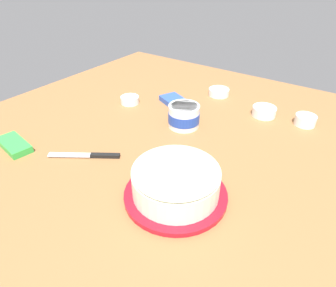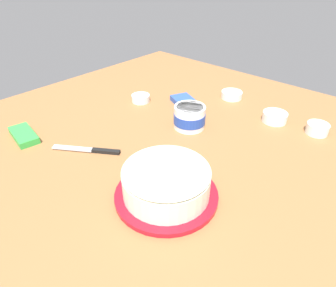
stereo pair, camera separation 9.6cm
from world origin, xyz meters
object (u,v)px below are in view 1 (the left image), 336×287
at_px(sprinkle_bowl_yellow, 130,100).
at_px(sprinkle_bowl_rainbow, 264,111).
at_px(candy_box_upper, 176,102).
at_px(frosted_cake, 176,182).
at_px(sprinkle_bowl_pink, 220,92).
at_px(candy_box_lower, 14,145).
at_px(frosting_tub, 184,116).
at_px(spreading_knife, 91,155).
at_px(sprinkle_bowl_orange, 305,120).

distance_m(sprinkle_bowl_yellow, sprinkle_bowl_rainbow, 0.57).
distance_m(sprinkle_bowl_rainbow, candy_box_upper, 0.37).
distance_m(frosted_cake, candy_box_upper, 0.58).
bearing_deg(sprinkle_bowl_pink, candy_box_lower, 64.81).
bearing_deg(frosted_cake, frosting_tub, -60.70).
distance_m(sprinkle_bowl_rainbow, sprinkle_bowl_pink, 0.25).
height_order(spreading_knife, candy_box_upper, candy_box_upper).
height_order(spreading_knife, sprinkle_bowl_orange, sprinkle_bowl_orange).
distance_m(spreading_knife, sprinkle_bowl_orange, 0.81).
relative_size(spreading_knife, candy_box_upper, 1.36).
relative_size(sprinkle_bowl_pink, candy_box_lower, 0.63).
relative_size(frosted_cake, sprinkle_bowl_rainbow, 2.99).
height_order(sprinkle_bowl_yellow, candy_box_lower, sprinkle_bowl_yellow).
bearing_deg(sprinkle_bowl_orange, spreading_knife, 50.35).
xyz_separation_m(frosted_cake, sprinkle_bowl_orange, (-0.19, -0.62, -0.03)).
height_order(frosting_tub, sprinkle_bowl_orange, frosting_tub).
relative_size(sprinkle_bowl_orange, candy_box_upper, 0.51).
relative_size(frosting_tub, sprinkle_bowl_yellow, 1.50).
relative_size(sprinkle_bowl_orange, sprinkle_bowl_yellow, 0.98).
bearing_deg(frosting_tub, frosted_cake, 119.30).
bearing_deg(candy_box_upper, sprinkle_bowl_rainbow, -136.94).
bearing_deg(frosted_cake, sprinkle_bowl_rainbow, -92.93).
bearing_deg(sprinkle_bowl_yellow, candy_box_lower, 79.74).
bearing_deg(frosting_tub, sprinkle_bowl_yellow, -6.47).
xyz_separation_m(sprinkle_bowl_rainbow, candy_box_lower, (0.62, 0.72, -0.01)).
bearing_deg(sprinkle_bowl_pink, sprinkle_bowl_orange, 171.20).
height_order(sprinkle_bowl_orange, candy_box_lower, sprinkle_bowl_orange).
relative_size(frosting_tub, candy_box_lower, 0.81).
bearing_deg(spreading_knife, sprinkle_bowl_rainbow, -120.74).
bearing_deg(candy_box_lower, frosting_tub, -121.46).
height_order(frosted_cake, sprinkle_bowl_rainbow, frosted_cake).
relative_size(sprinkle_bowl_orange, sprinkle_bowl_pink, 0.84).
distance_m(sprinkle_bowl_yellow, candy_box_upper, 0.20).
distance_m(spreading_knife, candy_box_lower, 0.28).
bearing_deg(sprinkle_bowl_orange, candy_box_upper, 15.11).
height_order(frosted_cake, frosting_tub, frosted_cake).
xyz_separation_m(frosting_tub, spreading_knife, (0.14, 0.35, -0.04)).
distance_m(frosted_cake, sprinkle_bowl_orange, 0.65).
height_order(spreading_knife, sprinkle_bowl_yellow, sprinkle_bowl_yellow).
xyz_separation_m(sprinkle_bowl_pink, candy_box_upper, (0.11, 0.20, -0.00)).
bearing_deg(sprinkle_bowl_rainbow, candy_box_upper, 18.75).
relative_size(frosted_cake, candy_box_upper, 1.85).
distance_m(sprinkle_bowl_orange, sprinkle_bowl_pink, 0.40).
height_order(spreading_knife, candy_box_lower, candy_box_lower).
bearing_deg(sprinkle_bowl_pink, frosted_cake, 107.10).
distance_m(frosted_cake, candy_box_lower, 0.60).
bearing_deg(sprinkle_bowl_pink, frosting_tub, 92.97).
bearing_deg(candy_box_lower, sprinkle_bowl_yellow, -91.18).
xyz_separation_m(frosted_cake, frosting_tub, (0.19, -0.34, -0.01)).
bearing_deg(sprinkle_bowl_rainbow, spreading_knife, 59.26).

